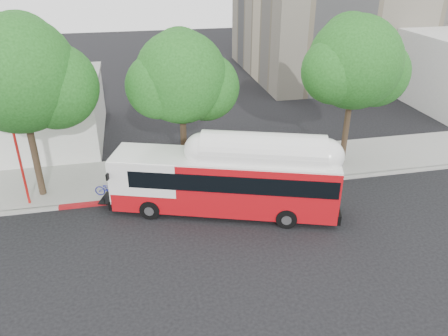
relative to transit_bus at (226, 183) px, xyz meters
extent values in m
plane|color=black|center=(-0.60, -1.84, -1.67)|extent=(120.00, 120.00, 0.00)
cube|color=gray|center=(-0.60, 4.66, -1.60)|extent=(60.00, 5.00, 0.15)
cube|color=gray|center=(-0.60, 2.06, -1.60)|extent=(60.00, 0.30, 0.15)
cube|color=maroon|center=(-3.60, 2.06, -1.59)|extent=(10.00, 0.32, 0.16)
cylinder|color=#2D2116|center=(-9.60, 3.66, 1.37)|extent=(0.36, 0.36, 6.08)
sphere|color=#194814|center=(-9.60, 3.66, 5.17)|extent=(5.80, 5.80, 5.80)
sphere|color=#194814|center=(-8.00, 3.86, 4.41)|extent=(4.35, 4.35, 4.35)
cylinder|color=#2D2116|center=(-1.60, 4.16, 1.05)|extent=(0.36, 0.36, 5.44)
sphere|color=#194814|center=(-1.60, 4.16, 4.45)|extent=(5.00, 5.00, 5.00)
sphere|color=#194814|center=(-0.22, 4.36, 3.77)|extent=(3.75, 3.75, 3.75)
cylinder|color=#2D2116|center=(8.40, 3.96, 1.21)|extent=(0.36, 0.36, 5.76)
sphere|color=#194814|center=(8.40, 3.96, 4.81)|extent=(5.40, 5.40, 5.40)
sphere|color=#194814|center=(9.89, 4.16, 4.09)|extent=(4.05, 4.05, 4.05)
cube|color=#B10C12|center=(-0.08, 0.03, 0.01)|extent=(11.43, 5.93, 2.72)
cube|color=black|center=(0.36, -0.12, 0.57)|extent=(10.38, 5.62, 0.89)
cube|color=white|center=(-0.08, 0.03, 1.41)|extent=(11.40, 5.86, 0.09)
cube|color=white|center=(1.69, -0.58, 1.65)|extent=(6.28, 3.71, 0.52)
cube|color=black|center=(-5.89, 2.01, -1.21)|extent=(1.25, 1.84, 0.06)
imported|color=navy|center=(-5.89, 2.01, -0.76)|extent=(1.05, 1.70, 0.85)
cylinder|color=red|center=(-10.15, 2.77, 0.56)|extent=(0.13, 0.13, 4.46)
cube|color=black|center=(-10.15, 2.77, 2.90)|extent=(0.06, 0.45, 0.28)
camera|label=1|loc=(-4.14, -18.95, 10.60)|focal=35.00mm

